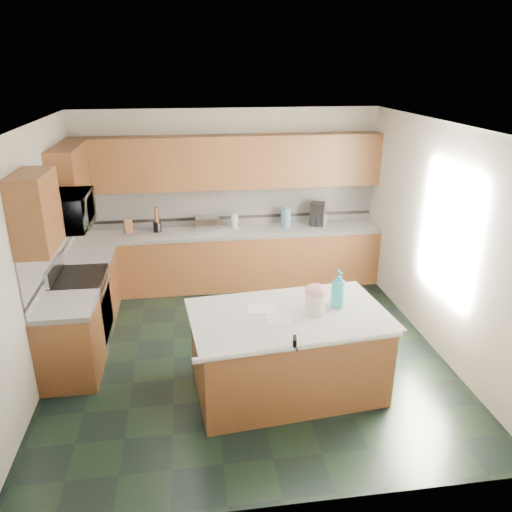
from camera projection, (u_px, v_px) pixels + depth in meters
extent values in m
plane|color=black|center=(248.00, 352.00, 6.12)|extent=(4.60, 4.60, 0.00)
plane|color=white|center=(246.00, 126.00, 5.14)|extent=(4.60, 4.60, 0.00)
cube|color=white|center=(229.00, 198.00, 7.77)|extent=(4.60, 0.04, 2.70)
cube|color=white|center=(289.00, 363.00, 3.49)|extent=(4.60, 0.04, 2.70)
cube|color=white|center=(32.00, 259.00, 5.33)|extent=(0.04, 4.60, 2.70)
cube|color=white|center=(440.00, 239.00, 5.94)|extent=(0.04, 4.60, 2.70)
cube|color=#4A2914|center=(232.00, 260.00, 7.81)|extent=(4.60, 0.60, 0.86)
cube|color=white|center=(231.00, 232.00, 7.65)|extent=(4.60, 0.64, 0.06)
cube|color=#4A2914|center=(229.00, 162.00, 7.39)|extent=(4.60, 0.33, 0.78)
cube|color=silver|center=(229.00, 205.00, 7.79)|extent=(4.60, 0.02, 0.63)
cube|color=black|center=(229.00, 217.00, 7.85)|extent=(4.60, 0.01, 0.05)
cube|color=#4A2914|center=(93.00, 286.00, 6.89)|extent=(0.60, 0.82, 0.86)
cube|color=white|center=(89.00, 255.00, 6.73)|extent=(0.64, 0.82, 0.06)
cube|color=#4A2914|center=(70.00, 344.00, 5.48)|extent=(0.60, 0.72, 0.86)
cube|color=white|center=(64.00, 306.00, 5.31)|extent=(0.64, 0.72, 0.06)
cube|color=silver|center=(49.00, 251.00, 5.88)|extent=(0.02, 2.30, 0.63)
cube|color=black|center=(52.00, 267.00, 5.95)|extent=(0.01, 2.30, 0.05)
cube|color=#4A2914|center=(70.00, 176.00, 6.45)|extent=(0.33, 1.09, 0.78)
cube|color=#4A2914|center=(35.00, 212.00, 4.92)|extent=(0.33, 0.72, 0.78)
cube|color=#B7B7BC|center=(82.00, 312.00, 6.16)|extent=(0.60, 0.76, 0.88)
cube|color=black|center=(107.00, 313.00, 6.21)|extent=(0.02, 0.68, 0.55)
cube|color=black|center=(77.00, 278.00, 5.99)|extent=(0.62, 0.78, 0.04)
cylinder|color=#B7B7BC|center=(106.00, 285.00, 6.08)|extent=(0.02, 0.66, 0.02)
cube|color=#B7B7BC|center=(53.00, 270.00, 5.92)|extent=(0.06, 0.76, 0.18)
imported|color=#B7B7BC|center=(68.00, 211.00, 5.69)|extent=(0.50, 0.73, 0.41)
cube|color=#4A2914|center=(288.00, 355.00, 5.27)|extent=(2.01, 1.27, 0.86)
cube|color=white|center=(289.00, 316.00, 5.11)|extent=(2.12, 1.38, 0.06)
cylinder|color=white|center=(302.00, 347.00, 4.56)|extent=(2.01, 0.25, 0.06)
cylinder|color=silver|center=(315.00, 303.00, 5.08)|extent=(0.24, 0.24, 0.21)
ellipsoid|color=pink|center=(316.00, 291.00, 5.03)|extent=(0.22, 0.22, 0.14)
cylinder|color=tan|center=(316.00, 286.00, 5.01)|extent=(0.07, 0.03, 0.03)
sphere|color=tan|center=(312.00, 287.00, 5.01)|extent=(0.04, 0.04, 0.04)
sphere|color=tan|center=(320.00, 286.00, 5.02)|extent=(0.04, 0.04, 0.04)
imported|color=teal|center=(338.00, 289.00, 5.17)|extent=(0.17, 0.17, 0.41)
cube|color=white|center=(279.00, 320.00, 4.97)|extent=(0.28, 0.23, 0.00)
cube|color=white|center=(262.00, 309.00, 5.19)|extent=(0.34, 0.28, 0.00)
cube|color=black|center=(295.00, 342.00, 4.55)|extent=(0.05, 0.12, 0.10)
cylinder|color=black|center=(296.00, 348.00, 4.50)|extent=(0.02, 0.08, 0.02)
cube|color=#472814|center=(128.00, 227.00, 7.44)|extent=(0.15, 0.19, 0.24)
cylinder|color=black|center=(157.00, 227.00, 7.53)|extent=(0.12, 0.12, 0.15)
cylinder|color=#472814|center=(156.00, 215.00, 7.47)|extent=(0.07, 0.07, 0.23)
cube|color=#B7B7BC|center=(208.00, 224.00, 7.60)|extent=(0.36, 0.25, 0.21)
cube|color=black|center=(208.00, 226.00, 7.49)|extent=(0.32, 0.01, 0.17)
cylinder|color=white|center=(235.00, 221.00, 7.69)|extent=(0.11, 0.11, 0.24)
cylinder|color=#B7B7BC|center=(235.00, 227.00, 7.73)|extent=(0.16, 0.16, 0.01)
cylinder|color=#6191B7|center=(286.00, 218.00, 7.75)|extent=(0.17, 0.17, 0.28)
cylinder|color=#6191B7|center=(286.00, 208.00, 7.70)|extent=(0.08, 0.08, 0.04)
cube|color=black|center=(317.00, 214.00, 7.82)|extent=(0.28, 0.29, 0.36)
cylinder|color=black|center=(318.00, 221.00, 7.81)|extent=(0.15, 0.15, 0.15)
imported|color=white|center=(323.00, 217.00, 7.83)|extent=(0.17, 0.17, 0.26)
cylinder|color=red|center=(324.00, 208.00, 7.77)|extent=(0.02, 0.02, 0.03)
cube|color=white|center=(448.00, 233.00, 5.70)|extent=(0.02, 1.40, 1.10)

